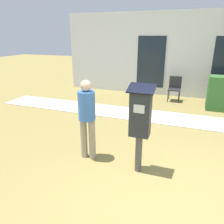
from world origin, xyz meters
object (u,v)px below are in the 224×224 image
(person_standing, at_px, (87,114))
(outdoor_chair_left, at_px, (175,87))
(outdoor_chair_middle, at_px, (218,90))
(parking_meter, at_px, (140,118))

(person_standing, distance_m, outdoor_chair_left, 4.93)
(outdoor_chair_left, relative_size, outdoor_chair_middle, 1.00)
(outdoor_chair_left, bearing_deg, parking_meter, -106.23)
(parking_meter, bearing_deg, outdoor_chair_middle, 71.18)
(person_standing, relative_size, outdoor_chair_left, 1.76)
(person_standing, height_order, outdoor_chair_middle, person_standing)
(person_standing, distance_m, outdoor_chair_middle, 5.40)
(outdoor_chair_left, xyz_separation_m, outdoor_chair_middle, (1.46, -0.08, 0.00))
(parking_meter, height_order, outdoor_chair_middle, parking_meter)
(parking_meter, bearing_deg, person_standing, 174.85)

